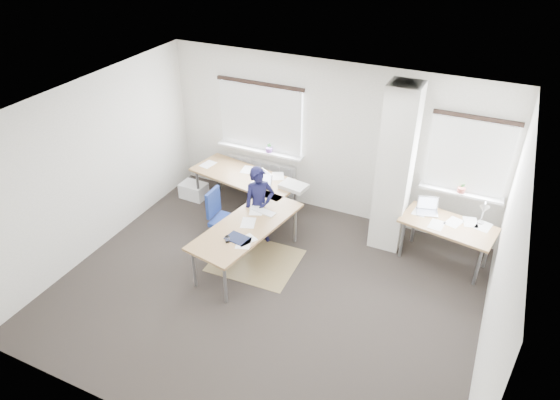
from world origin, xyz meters
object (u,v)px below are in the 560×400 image
at_px(desk_side, 448,226).
at_px(task_chair, 224,229).
at_px(desk_main, 249,200).
at_px(person, 259,206).

distance_m(desk_side, task_chair, 3.60).
bearing_deg(desk_side, desk_main, -158.28).
relative_size(desk_main, desk_side, 1.98).
relative_size(task_chair, person, 0.70).
bearing_deg(desk_side, person, -155.92).
distance_m(task_chair, person, 0.73).
xyz_separation_m(desk_main, person, (0.24, -0.08, 0.00)).
height_order(desk_main, desk_side, desk_side).
height_order(desk_main, task_chair, task_chair).
height_order(task_chair, person, person).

